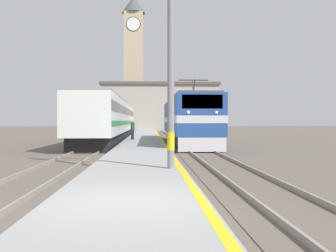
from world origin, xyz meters
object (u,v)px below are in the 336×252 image
(person_on_platform, at_px, (133,129))
(catenary_mast, at_px, (174,32))
(locomotive_train, at_px, (187,121))
(clock_tower, at_px, (134,59))
(passenger_train, at_px, (111,119))

(person_on_platform, bearing_deg, catenary_mast, -83.78)
(locomotive_train, xyz_separation_m, catenary_mast, (-2.20, -17.88, 2.91))
(locomotive_train, distance_m, clock_tower, 58.00)
(locomotive_train, distance_m, passenger_train, 8.91)
(passenger_train, xyz_separation_m, clock_tower, (0.18, 49.96, 13.49))
(passenger_train, height_order, catenary_mast, catenary_mast)
(passenger_train, bearing_deg, clock_tower, 89.79)
(passenger_train, relative_size, person_on_platform, 18.68)
(passenger_train, height_order, clock_tower, clock_tower)
(locomotive_train, xyz_separation_m, passenger_train, (-6.54, 6.05, 0.14))
(locomotive_train, height_order, person_on_platform, locomotive_train)
(catenary_mast, distance_m, clock_tower, 74.78)
(locomotive_train, relative_size, clock_tower, 0.61)
(catenary_mast, distance_m, person_on_platform, 20.64)
(person_on_platform, height_order, clock_tower, clock_tower)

